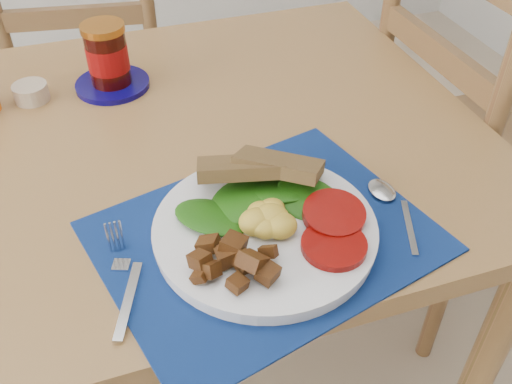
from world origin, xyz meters
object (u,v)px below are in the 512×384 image
chair_far (88,50)px  jam_on_saucer (108,60)px  breakfast_plate (262,228)px  chair_end (471,111)px

chair_far → jam_on_saucer: bearing=102.2°
chair_far → breakfast_plate: 1.06m
chair_far → chair_end: bearing=149.7°
chair_far → jam_on_saucer: 0.57m
chair_far → chair_end: chair_end is taller
jam_on_saucer → breakfast_plate: bearing=-74.0°
breakfast_plate → jam_on_saucer: bearing=128.0°
chair_far → breakfast_plate: size_ratio=3.67×
chair_end → jam_on_saucer: 0.82m
breakfast_plate → jam_on_saucer: size_ratio=2.15×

